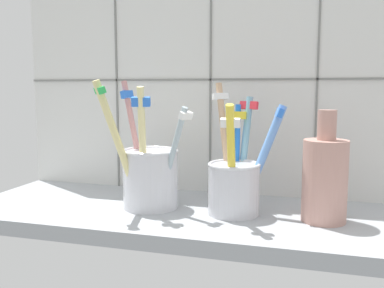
% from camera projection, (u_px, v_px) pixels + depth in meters
% --- Properties ---
extents(counter_slab, '(0.64, 0.22, 0.02)m').
position_uv_depth(counter_slab, '(191.00, 217.00, 0.59)').
color(counter_slab, '#9EA3A8').
rests_on(counter_slab, ground).
extents(tile_wall_back, '(0.64, 0.02, 0.45)m').
position_uv_depth(tile_wall_back, '(212.00, 63.00, 0.68)').
color(tile_wall_back, silver).
rests_on(tile_wall_back, ground).
extents(toothbrush_cup_left, '(0.12, 0.11, 0.18)m').
position_uv_depth(toothbrush_cup_left, '(150.00, 173.00, 0.60)').
color(toothbrush_cup_left, silver).
rests_on(toothbrush_cup_left, counter_slab).
extents(toothbrush_cup_right, '(0.11, 0.12, 0.17)m').
position_uv_depth(toothbrush_cup_right, '(236.00, 180.00, 0.57)').
color(toothbrush_cup_right, silver).
rests_on(toothbrush_cup_right, counter_slab).
extents(ceramic_vase, '(0.06, 0.06, 0.14)m').
position_uv_depth(ceramic_vase, '(325.00, 178.00, 0.53)').
color(ceramic_vase, tan).
rests_on(ceramic_vase, counter_slab).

